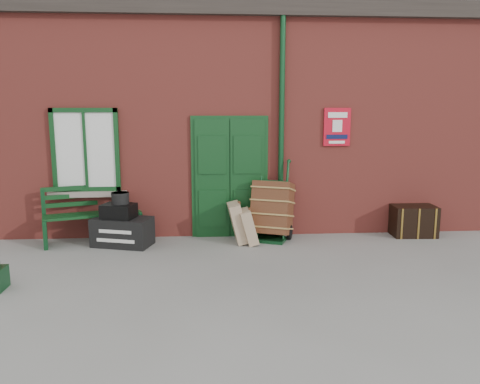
{
  "coord_description": "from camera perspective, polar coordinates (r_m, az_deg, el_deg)",
  "views": [
    {
      "loc": [
        -0.72,
        -7.13,
        2.37
      ],
      "look_at": [
        -0.17,
        0.6,
        1.0
      ],
      "focal_mm": 35.0,
      "sensor_mm": 36.0,
      "label": 1
    }
  ],
  "objects": [
    {
      "name": "ground",
      "position": [
        7.55,
        1.63,
        -8.28
      ],
      "size": [
        80.0,
        80.0,
        0.0
      ],
      "primitive_type": "plane",
      "color": "gray",
      "rests_on": "ground"
    },
    {
      "name": "suitcase_front",
      "position": [
        8.34,
        1.03,
        -4.22
      ],
      "size": [
        0.36,
        0.47,
        0.64
      ],
      "primitive_type": "cube",
      "rotation": [
        0.0,
        -0.27,
        0.05
      ],
      "color": "tan",
      "rests_on": "ground"
    },
    {
      "name": "hatbox",
      "position": [
        8.42,
        -14.4,
        -0.72
      ],
      "size": [
        0.37,
        0.37,
        0.2
      ],
      "primitive_type": "cylinder",
      "rotation": [
        0.0,
        0.0,
        -0.29
      ],
      "color": "black",
      "rests_on": "strongbox"
    },
    {
      "name": "strongbox",
      "position": [
        8.44,
        -14.57,
        -2.26
      ],
      "size": [
        0.64,
        0.54,
        0.25
      ],
      "primitive_type": "cube",
      "rotation": [
        0.0,
        0.0,
        -0.29
      ],
      "color": "black",
      "rests_on": "houdini_trunk"
    },
    {
      "name": "bench",
      "position": [
        8.91,
        -17.56,
        -2.39
      ],
      "size": [
        1.77,
        1.02,
        1.05
      ],
      "rotation": [
        0.0,
        0.0,
        0.32
      ],
      "color": "#0F3917",
      "rests_on": "ground"
    },
    {
      "name": "dark_trunk",
      "position": [
        9.48,
        20.37,
        -3.3
      ],
      "size": [
        0.83,
        0.56,
        0.58
      ],
      "primitive_type": "cube",
      "rotation": [
        0.0,
        0.0,
        -0.05
      ],
      "color": "black",
      "rests_on": "ground"
    },
    {
      "name": "suitcase_back",
      "position": [
        8.41,
        -0.25,
        -3.74
      ],
      "size": [
        0.39,
        0.53,
        0.74
      ],
      "primitive_type": "cube",
      "rotation": [
        0.0,
        -0.24,
        0.05
      ],
      "color": "tan",
      "rests_on": "ground"
    },
    {
      "name": "houdini_trunk",
      "position": [
        8.51,
        -14.12,
        -4.71
      ],
      "size": [
        1.11,
        0.81,
        0.5
      ],
      "primitive_type": "cube",
      "rotation": [
        0.0,
        0.0,
        -0.29
      ],
      "color": "black",
      "rests_on": "ground"
    },
    {
      "name": "porter_trolley",
      "position": [
        8.64,
        3.96,
        -2.13
      ],
      "size": [
        0.92,
        0.95,
        1.44
      ],
      "rotation": [
        0.0,
        0.0,
        -0.38
      ],
      "color": "#0E381A",
      "rests_on": "ground"
    },
    {
      "name": "station_building",
      "position": [
        10.65,
        -0.22,
        8.91
      ],
      "size": [
        10.3,
        4.3,
        4.36
      ],
      "color": "#B04238",
      "rests_on": "ground"
    }
  ]
}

